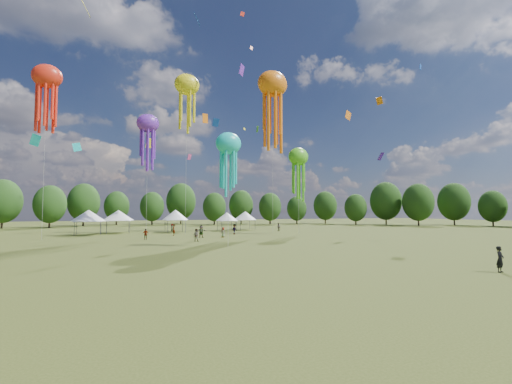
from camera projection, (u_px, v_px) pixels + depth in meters
name	position (u px, v px, depth m)	size (l,w,h in m)	color
ground	(401.00, 280.00, 20.91)	(300.00, 300.00, 0.00)	#384416
observer_main	(500.00, 259.00, 23.60)	(0.64, 0.42, 1.76)	black
spectator_near	(196.00, 235.00, 47.84)	(0.84, 0.65, 1.72)	gray
spectators_far	(213.00, 230.00, 60.56)	(28.55, 21.45, 1.92)	gray
festival_tents	(165.00, 216.00, 68.85)	(36.67, 10.62, 4.45)	#47474C
show_kites	(224.00, 110.00, 62.99)	(44.75, 26.95, 32.21)	purple
small_kites	(207.00, 62.00, 60.04)	(71.02, 64.91, 45.82)	purple
treeline	(172.00, 200.00, 77.48)	(201.57, 95.24, 13.43)	#38281C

